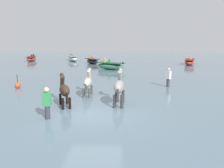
{
  "coord_description": "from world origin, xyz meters",
  "views": [
    {
      "loc": [
        1.17,
        -9.35,
        3.4
      ],
      "look_at": [
        0.66,
        3.92,
        0.85
      ],
      "focal_mm": 36.76,
      "sensor_mm": 36.0,
      "label": 1
    }
  ],
  "objects_px": {
    "horse_flank_dark_bay": "(64,91)",
    "channel_buoy": "(18,85)",
    "person_onlooker_right": "(168,79)",
    "boat_mid_channel": "(110,66)",
    "horse_lead_pinto": "(88,83)",
    "horse_trailing_grey": "(119,87)",
    "boat_far_offshore": "(190,62)",
    "boat_distant_east": "(73,58)",
    "boat_distant_west": "(92,61)",
    "person_spectator_far": "(47,106)",
    "boat_near_starboard": "(31,59)"
  },
  "relations": [
    {
      "from": "boat_far_offshore",
      "to": "boat_distant_east",
      "type": "bearing_deg",
      "value": 162.6
    },
    {
      "from": "boat_mid_channel",
      "to": "boat_distant_east",
      "type": "relative_size",
      "value": 0.83
    },
    {
      "from": "horse_flank_dark_bay",
      "to": "boat_near_starboard",
      "type": "xyz_separation_m",
      "value": [
        -10.74,
        23.5,
        -0.4
      ]
    },
    {
      "from": "boat_distant_east",
      "to": "horse_flank_dark_bay",
      "type": "bearing_deg",
      "value": -79.13
    },
    {
      "from": "horse_lead_pinto",
      "to": "boat_near_starboard",
      "type": "relative_size",
      "value": 0.5
    },
    {
      "from": "boat_mid_channel",
      "to": "boat_near_starboard",
      "type": "relative_size",
      "value": 0.93
    },
    {
      "from": "horse_trailing_grey",
      "to": "horse_flank_dark_bay",
      "type": "xyz_separation_m",
      "value": [
        -2.54,
        -0.34,
        -0.12
      ]
    },
    {
      "from": "boat_near_starboard",
      "to": "boat_distant_west",
      "type": "relative_size",
      "value": 1.16
    },
    {
      "from": "horse_trailing_grey",
      "to": "boat_far_offshore",
      "type": "bearing_deg",
      "value": 64.84
    },
    {
      "from": "horse_trailing_grey",
      "to": "boat_mid_channel",
      "type": "relative_size",
      "value": 0.6
    },
    {
      "from": "horse_flank_dark_bay",
      "to": "channel_buoy",
      "type": "bearing_deg",
      "value": 135.56
    },
    {
      "from": "boat_distant_west",
      "to": "person_spectator_far",
      "type": "relative_size",
      "value": 1.94
    },
    {
      "from": "boat_far_offshore",
      "to": "person_onlooker_right",
      "type": "bearing_deg",
      "value": -111.3
    },
    {
      "from": "horse_trailing_grey",
      "to": "boat_far_offshore",
      "type": "distance_m",
      "value": 20.53
    },
    {
      "from": "horse_trailing_grey",
      "to": "boat_distant_east",
      "type": "distance_m",
      "value": 24.61
    },
    {
      "from": "boat_far_offshore",
      "to": "person_onlooker_right",
      "type": "relative_size",
      "value": 2.14
    },
    {
      "from": "person_onlooker_right",
      "to": "person_spectator_far",
      "type": "height_order",
      "value": "same"
    },
    {
      "from": "boat_near_starboard",
      "to": "channel_buoy",
      "type": "bearing_deg",
      "value": -71.06
    },
    {
      "from": "boat_distant_west",
      "to": "horse_trailing_grey",
      "type": "bearing_deg",
      "value": -79.27
    },
    {
      "from": "horse_lead_pinto",
      "to": "horse_flank_dark_bay",
      "type": "relative_size",
      "value": 0.99
    },
    {
      "from": "boat_far_offshore",
      "to": "person_spectator_far",
      "type": "xyz_separation_m",
      "value": [
        -11.51,
        -20.71,
        0.17
      ]
    },
    {
      "from": "boat_distant_west",
      "to": "horse_flank_dark_bay",
      "type": "bearing_deg",
      "value": -86.71
    },
    {
      "from": "boat_distant_west",
      "to": "boat_mid_channel",
      "type": "bearing_deg",
      "value": -66.05
    },
    {
      "from": "boat_mid_channel",
      "to": "boat_near_starboard",
      "type": "bearing_deg",
      "value": 141.68
    },
    {
      "from": "boat_far_offshore",
      "to": "channel_buoy",
      "type": "bearing_deg",
      "value": -135.61
    },
    {
      "from": "person_onlooker_right",
      "to": "person_spectator_far",
      "type": "distance_m",
      "value": 8.88
    },
    {
      "from": "boat_far_offshore",
      "to": "boat_distant_west",
      "type": "distance_m",
      "value": 12.44
    },
    {
      "from": "person_onlooker_right",
      "to": "person_spectator_far",
      "type": "bearing_deg",
      "value": -132.45
    },
    {
      "from": "person_onlooker_right",
      "to": "channel_buoy",
      "type": "bearing_deg",
      "value": -175.26
    },
    {
      "from": "horse_flank_dark_bay",
      "to": "person_spectator_far",
      "type": "xyz_separation_m",
      "value": [
        -0.24,
        -1.79,
        -0.22
      ]
    },
    {
      "from": "horse_flank_dark_bay",
      "to": "boat_distant_east",
      "type": "distance_m",
      "value": 24.33
    },
    {
      "from": "person_spectator_far",
      "to": "channel_buoy",
      "type": "height_order",
      "value": "person_spectator_far"
    },
    {
      "from": "person_onlooker_right",
      "to": "boat_near_starboard",
      "type": "bearing_deg",
      "value": 131.34
    },
    {
      "from": "horse_trailing_grey",
      "to": "horse_flank_dark_bay",
      "type": "height_order",
      "value": "horse_trailing_grey"
    },
    {
      "from": "boat_distant_east",
      "to": "person_onlooker_right",
      "type": "height_order",
      "value": "person_onlooker_right"
    },
    {
      "from": "boat_mid_channel",
      "to": "boat_distant_west",
      "type": "relative_size",
      "value": 1.07
    },
    {
      "from": "boat_distant_east",
      "to": "boat_distant_west",
      "type": "bearing_deg",
      "value": -50.04
    },
    {
      "from": "horse_flank_dark_bay",
      "to": "boat_distant_west",
      "type": "xyz_separation_m",
      "value": [
        -1.14,
        19.77,
        -0.42
      ]
    },
    {
      "from": "horse_trailing_grey",
      "to": "boat_far_offshore",
      "type": "xyz_separation_m",
      "value": [
        8.73,
        18.58,
        -0.51
      ]
    },
    {
      "from": "person_onlooker_right",
      "to": "boat_distant_west",
      "type": "bearing_deg",
      "value": 114.64
    },
    {
      "from": "horse_flank_dark_bay",
      "to": "channel_buoy",
      "type": "distance_m",
      "value": 5.66
    },
    {
      "from": "boat_far_offshore",
      "to": "boat_distant_east",
      "type": "xyz_separation_m",
      "value": [
        -15.86,
        4.97,
        0.03
      ]
    },
    {
      "from": "horse_flank_dark_bay",
      "to": "boat_distant_west",
      "type": "relative_size",
      "value": 0.58
    },
    {
      "from": "person_onlooker_right",
      "to": "person_spectator_far",
      "type": "relative_size",
      "value": 1.0
    },
    {
      "from": "horse_trailing_grey",
      "to": "boat_near_starboard",
      "type": "distance_m",
      "value": 26.7
    },
    {
      "from": "horse_lead_pinto",
      "to": "horse_trailing_grey",
      "type": "height_order",
      "value": "horse_trailing_grey"
    },
    {
      "from": "person_onlooker_right",
      "to": "boat_mid_channel",
      "type": "bearing_deg",
      "value": 115.1
    },
    {
      "from": "horse_trailing_grey",
      "to": "boat_mid_channel",
      "type": "xyz_separation_m",
      "value": [
        -1.04,
        13.49,
        -0.5
      ]
    },
    {
      "from": "boat_mid_channel",
      "to": "person_spectator_far",
      "type": "xyz_separation_m",
      "value": [
        -1.74,
        -15.62,
        0.16
      ]
    },
    {
      "from": "boat_mid_channel",
      "to": "person_spectator_far",
      "type": "bearing_deg",
      "value": -96.37
    }
  ]
}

